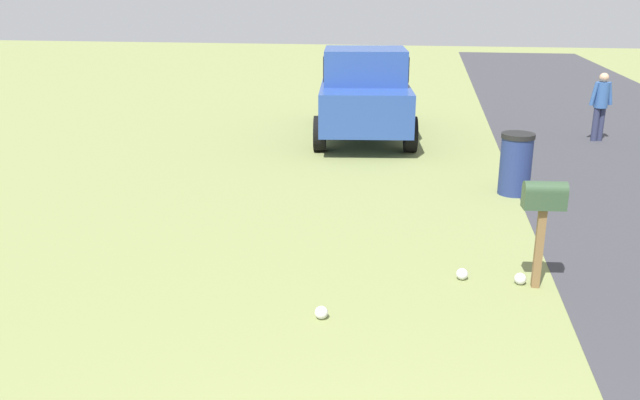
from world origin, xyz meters
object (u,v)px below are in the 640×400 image
mailbox (544,204)px  trash_bin (516,164)px  pedestrian (601,102)px  pickup_truck (364,90)px

mailbox → trash_bin: size_ratio=1.23×
trash_bin → pedestrian: bearing=-27.4°
pickup_truck → trash_bin: pickup_truck is taller
trash_bin → pedestrian: (4.58, -2.37, 0.36)m
mailbox → pedestrian: pedestrian is taller
mailbox → pickup_truck: size_ratio=0.25×
mailbox → trash_bin: (3.78, -0.17, -0.50)m
trash_bin → mailbox: bearing=177.4°
pickup_truck → pedestrian: pickup_truck is taller
pickup_truck → trash_bin: 5.13m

